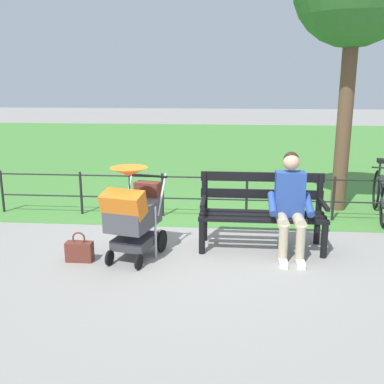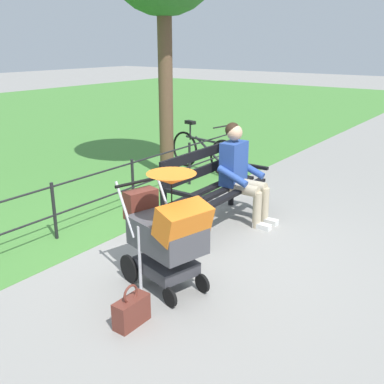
% 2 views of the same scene
% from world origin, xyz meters
% --- Properties ---
extents(ground_plane, '(60.00, 60.00, 0.00)m').
position_xyz_m(ground_plane, '(0.00, 0.00, 0.00)').
color(ground_plane, gray).
extents(grass_lawn, '(40.00, 16.00, 0.01)m').
position_xyz_m(grass_lawn, '(0.00, -8.80, 0.00)').
color(grass_lawn, '#478438').
rests_on(grass_lawn, ground).
extents(park_bench, '(1.60, 0.60, 0.96)m').
position_xyz_m(park_bench, '(-0.82, -0.12, 0.53)').
color(park_bench, black).
rests_on(park_bench, ground).
extents(person_on_bench, '(0.53, 0.74, 1.28)m').
position_xyz_m(person_on_bench, '(-1.14, 0.11, 0.68)').
color(person_on_bench, tan).
rests_on(person_on_bench, ground).
extents(stroller, '(0.69, 0.97, 1.15)m').
position_xyz_m(stroller, '(0.75, 0.44, 0.59)').
color(stroller, black).
rests_on(stroller, ground).
extents(handbag, '(0.32, 0.14, 0.37)m').
position_xyz_m(handbag, '(1.39, 0.57, 0.13)').
color(handbag, brown).
rests_on(handbag, ground).
extents(park_fence, '(6.70, 0.04, 0.70)m').
position_xyz_m(park_fence, '(0.00, -1.34, 0.42)').
color(park_fence, black).
rests_on(park_fence, ground).
extents(bicycle, '(0.47, 1.64, 0.89)m').
position_xyz_m(bicycle, '(-2.78, -1.61, 0.36)').
color(bicycle, black).
rests_on(bicycle, ground).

